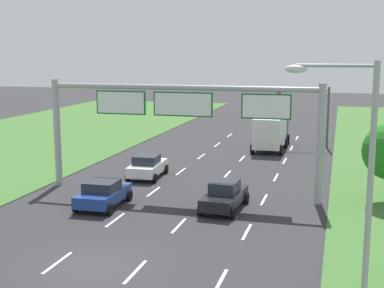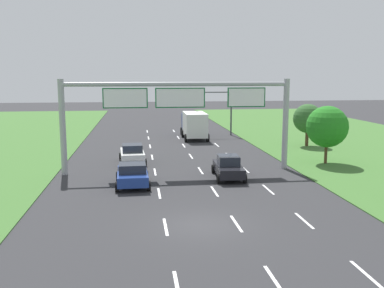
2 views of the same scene
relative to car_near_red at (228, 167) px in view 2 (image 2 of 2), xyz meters
The scene contains 12 objects.
ground_plane 10.08m from the car_near_red, 109.61° to the right, with size 200.00×200.00×0.00m, color #2D2D30.
lane_dashes_inner_left 5.20m from the car_near_red, behind, with size 0.14×56.40×0.01m.
lane_dashes_inner_right 1.86m from the car_near_red, 164.06° to the right, with size 0.14×56.40×0.01m.
lane_dashes_slip 2.09m from the car_near_red, 13.84° to the right, with size 0.14×56.40×0.01m.
car_near_red is the anchor object (origin of this frame).
car_lead_silver 9.16m from the car_near_red, 138.43° to the left, with size 2.33×4.13×1.62m.
car_mid_lane 6.91m from the car_near_red, 168.57° to the right, with size 2.31×4.11×1.54m.
box_truck 19.65m from the car_near_red, 89.65° to the left, with size 2.77×7.29×3.07m.
sign_gantry 5.88m from the car_near_red, 142.20° to the left, with size 17.24×0.44×7.00m.
traffic_light_mast 22.08m from the car_near_red, 82.00° to the left, with size 4.76×0.49×5.60m.
roadside_tree_mid 10.05m from the car_near_red, 22.68° to the left, with size 3.40×3.40×4.80m.
roadside_tree_far 16.67m from the car_near_red, 48.67° to the left, with size 2.97×2.97×4.38m.
Camera 2 is at (-3.00, -19.78, 7.24)m, focal length 40.00 mm.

